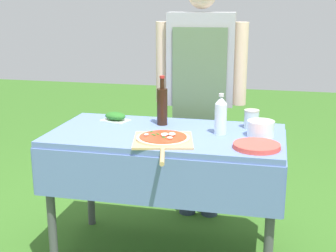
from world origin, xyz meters
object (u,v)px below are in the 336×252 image
oil_bottle (162,105)px  plate_stack (257,146)px  sauce_jar (251,120)px  herb_container (115,117)px  pizza_on_peel (163,139)px  mixing_tub (261,128)px  prep_table (167,150)px  person_cook (201,83)px  water_bottle (221,115)px

oil_bottle → plate_stack: (0.60, -0.36, -0.11)m
sauce_jar → herb_container: bearing=-179.0°
oil_bottle → plate_stack: 0.71m
pizza_on_peel → plate_stack: (0.51, -0.00, -0.00)m
mixing_tub → sauce_jar: 0.18m
sauce_jar → pizza_on_peel: bearing=-138.6°
sauce_jar → prep_table: bearing=-156.3°
person_cook → oil_bottle: 0.50m
prep_table → plate_stack: bearing=-19.9°
herb_container → mixing_tub: (0.94, -0.15, 0.02)m
herb_container → plate_stack: size_ratio=0.78×
herb_container → prep_table: bearing=-27.0°
herb_container → mixing_tub: size_ratio=1.26×
water_bottle → herb_container: 0.73m
herb_container → mixing_tub: 0.95m
plate_stack → herb_container: bearing=157.0°
person_cook → herb_container: person_cook is taller
oil_bottle → mixing_tub: bearing=-11.4°
prep_table → plate_stack: (0.54, -0.19, 0.12)m
pizza_on_peel → person_cook: bearing=72.2°
pizza_on_peel → plate_stack: pizza_on_peel is taller
plate_stack → sauce_jar: (-0.05, 0.41, 0.04)m
pizza_on_peel → herb_container: bearing=124.0°
water_bottle → plate_stack: 0.34m
pizza_on_peel → mixing_tub: (0.52, 0.24, 0.03)m
prep_table → pizza_on_peel: size_ratio=2.38×
plate_stack → prep_table: bearing=160.1°
person_cook → mixing_tub: person_cook is taller
person_cook → plate_stack: size_ratio=6.76×
pizza_on_peel → oil_bottle: size_ratio=1.88×
prep_table → oil_bottle: (-0.07, 0.17, 0.23)m
oil_bottle → sauce_jar: oil_bottle is taller
person_cook → oil_bottle: size_ratio=5.49×
prep_table → person_cook: 0.72m
person_cook → pizza_on_peel: person_cook is taller
pizza_on_peel → mixing_tub: 0.58m
plate_stack → sauce_jar: size_ratio=2.21×
prep_table → water_bottle: (0.32, 0.04, 0.22)m
mixing_tub → sauce_jar: (-0.06, 0.17, 0.00)m
mixing_tub → sauce_jar: bearing=110.5°
water_bottle → pizza_on_peel: bearing=-141.5°
pizza_on_peel → water_bottle: water_bottle is taller
pizza_on_peel → sauce_jar: sauce_jar is taller
person_cook → mixing_tub: (0.45, -0.59, -0.15)m
sauce_jar → plate_stack: bearing=-82.8°
water_bottle → mixing_tub: water_bottle is taller
pizza_on_peel → sauce_jar: size_ratio=5.12×
prep_table → oil_bottle: bearing=111.8°
prep_table → person_cook: person_cook is taller
prep_table → sauce_jar: sauce_jar is taller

